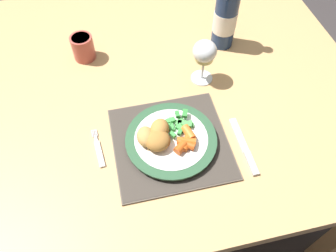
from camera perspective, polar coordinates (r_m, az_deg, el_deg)
name	(u,v)px	position (r m, az deg, el deg)	size (l,w,h in m)	color
ground_plane	(150,186)	(1.64, -3.20, -10.39)	(6.00, 6.00, 0.00)	#383333
dining_table	(141,98)	(1.08, -4.80, 4.90)	(1.37, 1.07, 0.74)	tan
placemat	(170,143)	(0.87, 0.43, -2.96)	(0.30, 0.29, 0.01)	brown
dinner_plate	(171,140)	(0.86, 0.54, -2.43)	(0.24, 0.24, 0.02)	white
breaded_croquettes	(155,136)	(0.83, -2.26, -1.70)	(0.10, 0.11, 0.04)	#B77F3D
green_beans_pile	(178,124)	(0.87, 1.74, 0.37)	(0.08, 0.08, 0.02)	#4CA84C
glazed_carrots	(186,141)	(0.84, 3.12, -2.67)	(0.07, 0.08, 0.02)	orange
fork	(99,151)	(0.88, -11.95, -4.24)	(0.03, 0.12, 0.01)	silver
table_knife	(246,151)	(0.88, 13.41, -4.19)	(0.02, 0.18, 0.01)	silver
wine_glass	(205,53)	(0.96, 6.39, 12.45)	(0.07, 0.07, 0.14)	silver
bottle	(226,14)	(1.09, 10.06, 18.62)	(0.07, 0.07, 0.29)	navy
drinking_cup	(83,47)	(1.10, -14.59, 13.17)	(0.07, 0.07, 0.08)	#B24C42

